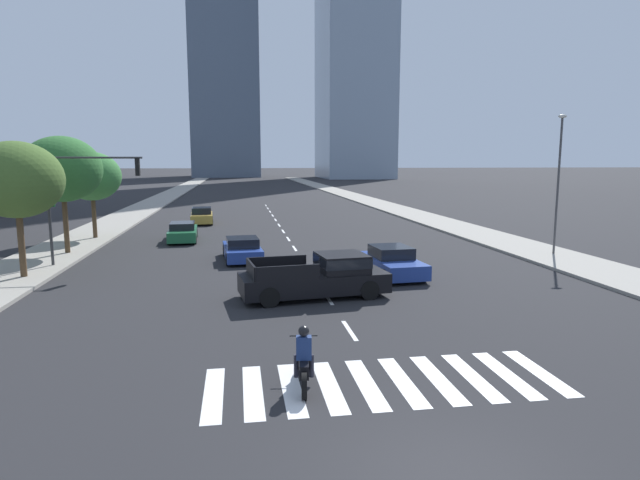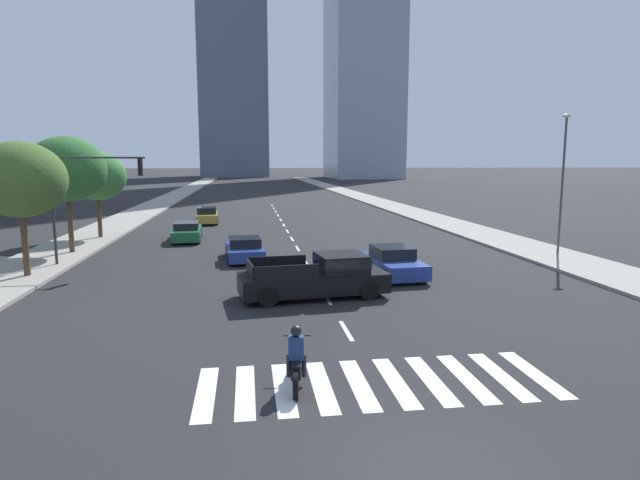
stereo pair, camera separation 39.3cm
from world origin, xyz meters
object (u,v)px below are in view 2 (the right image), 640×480
Objects in this scene: sedan_green_1 at (187,232)px; sedan_blue_3 at (393,262)px; sedan_blue_0 at (244,249)px; street_tree_third at (97,176)px; street_lamp_east at (563,174)px; motorcycle_lead at (296,361)px; street_tree_second at (67,169)px; traffic_signal_far at (88,185)px; sedan_gold_2 at (207,216)px; pickup_truck at (320,276)px; street_tree_nearest at (20,180)px.

sedan_blue_3 is (10.72, -12.57, 0.03)m from sedan_green_1.
street_tree_third is at bearing 42.93° from sedan_blue_0.
street_lamp_east is (10.40, 3.41, 3.95)m from sedan_blue_3.
motorcycle_lead is 0.28× the size of street_lamp_east.
motorcycle_lead is 0.33× the size of street_tree_second.
sedan_blue_3 is 0.80× the size of traffic_signal_far.
sedan_gold_2 is at bearing -160.06° from sedan_blue_3.
pickup_truck reaches higher than sedan_blue_0.
street_tree_nearest reaches higher than sedan_green_1.
sedan_blue_3 is at bearing -19.25° from motorcycle_lead.
street_tree_third is at bearing 73.54° from sedan_green_1.
sedan_gold_2 reaches higher than sedan_blue_3.
motorcycle_lead is 16.52m from sedan_blue_0.
street_lamp_east is 1.33× the size of street_tree_third.
motorcycle_lead is at bearing -108.88° from pickup_truck.
sedan_green_1 is 0.79× the size of street_tree_nearest.
street_tree_nearest reaches higher than sedan_blue_0.
street_tree_second is at bearing 170.37° from street_lamp_east.
street_tree_third is at bearing 119.21° from pickup_truck.
sedan_gold_2 reaches higher than sedan_green_1.
traffic_signal_far reaches higher than sedan_blue_3.
sedan_gold_2 is 0.59× the size of street_lamp_east.
street_tree_second reaches higher than sedan_green_1.
street_tree_third reaches higher than sedan_blue_3.
pickup_truck is at bearing -41.76° from street_tree_second.
sedan_blue_3 is at bearing -130.03° from sedan_blue_0.
street_tree_second reaches higher than motorcycle_lead.
traffic_signal_far is 0.75× the size of street_lamp_east.
motorcycle_lead is 0.47× the size of sedan_gold_2.
sedan_green_1 is 23.36m from street_lamp_east.
sedan_gold_2 is at bearing 72.60° from street_tree_nearest.
street_tree_second is 1.13× the size of street_tree_third.
motorcycle_lead is 8.31m from pickup_truck.
street_tree_second is at bearing 90.00° from street_tree_nearest.
sedan_blue_3 is 0.60× the size of street_lamp_east.
sedan_blue_0 is 17.92m from sedan_gold_2.
motorcycle_lead is 0.45× the size of sedan_green_1.
street_tree_third is at bearing 90.00° from street_tree_second.
pickup_truck is 0.91× the size of street_tree_second.
street_tree_nearest is 12.33m from street_tree_third.
sedan_blue_0 is at bearing -17.29° from street_tree_second.
pickup_truck is 26.69m from sedan_gold_2.
sedan_blue_0 is 0.77× the size of traffic_signal_far.
street_tree_second reaches higher than street_tree_third.
motorcycle_lead is 17.64m from street_tree_nearest.
traffic_signal_far is at bearing -110.58° from sedan_blue_3.
pickup_truck reaches higher than sedan_blue_3.
sedan_blue_0 is (-2.97, 8.34, -0.24)m from pickup_truck.
motorcycle_lead reaches higher than sedan_blue_3.
pickup_truck is 13.51m from traffic_signal_far.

